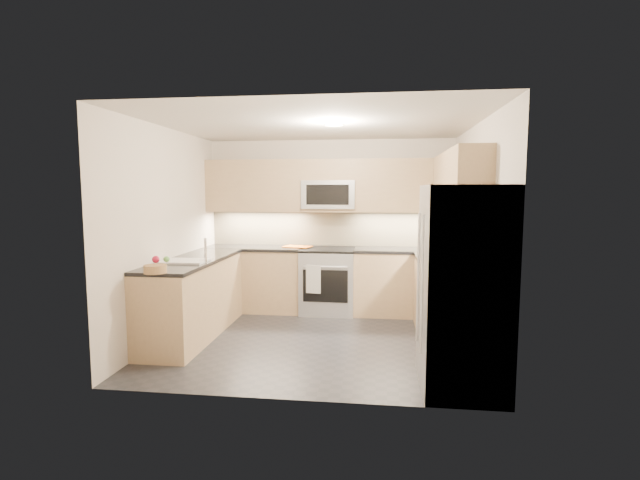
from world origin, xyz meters
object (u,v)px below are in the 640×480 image
Objects in this scene: microwave at (329,195)px; fruit_basket at (155,269)px; gas_range at (328,281)px; utensil_bowl at (443,244)px; cutting_board at (297,247)px; refrigerator at (463,288)px.

fruit_basket is at bearing -121.87° from microwave.
gas_range is 1.69m from utensil_bowl.
microwave is at bearing 8.67° from cutting_board.
gas_range is 3.13× the size of utensil_bowl.
cutting_board is 2.53m from fruit_basket.
gas_range is 0.51× the size of refrigerator.
utensil_bowl is at bearing -3.36° from gas_range.
fruit_basket reaches higher than gas_range.
utensil_bowl is (0.14, 2.33, 0.12)m from refrigerator.
fruit_basket is (-1.48, -2.38, -0.72)m from microwave.
microwave reaches higher than utensil_bowl.
gas_range is 2.75m from fruit_basket.
microwave is 2.62× the size of utensil_bowl.
cutting_board is (-1.90, 2.48, 0.05)m from refrigerator.
utensil_bowl is 0.76× the size of cutting_board.
microwave reaches higher than refrigerator.
microwave is at bearing 172.18° from utensil_bowl.
refrigerator reaches higher than gas_range.
gas_range is at bearing -7.06° from cutting_board.
gas_range is at bearing -90.00° from microwave.
refrigerator is 8.12× the size of fruit_basket.
microwave reaches higher than gas_range.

